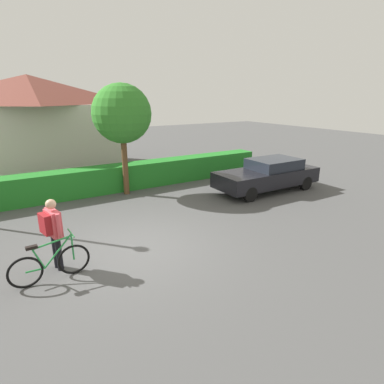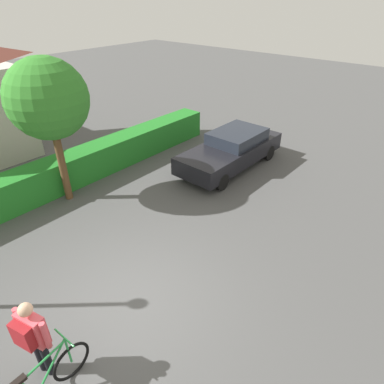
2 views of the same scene
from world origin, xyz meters
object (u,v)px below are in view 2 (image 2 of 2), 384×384
(bicycle, at_px, (45,383))
(person_rider, at_px, (32,335))
(parked_car_near, at_px, (232,149))
(tree_kerbside, at_px, (48,100))

(bicycle, relative_size, person_rider, 1.00)
(person_rider, bearing_deg, bicycle, -112.42)
(parked_car_near, distance_m, bicycle, 8.94)
(bicycle, height_order, tree_kerbside, tree_kerbside)
(bicycle, distance_m, tree_kerbside, 6.73)
(person_rider, relative_size, tree_kerbside, 0.39)
(parked_car_near, height_order, person_rider, person_rider)
(person_rider, distance_m, tree_kerbside, 6.08)
(tree_kerbside, bearing_deg, parked_car_near, -27.11)
(bicycle, bearing_deg, tree_kerbside, 55.02)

